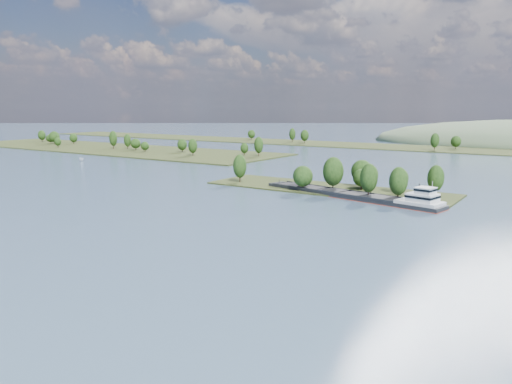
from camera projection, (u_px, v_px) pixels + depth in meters
The scene contains 6 objects.
ground at pixel (240, 216), 151.40m from camera, with size 1800.00×1800.00×0.00m, color #375060.
tree_island at pixel (341, 181), 195.58m from camera, with size 100.00×30.39×14.58m.
left_bank at pixel (107, 148), 391.99m from camera, with size 300.00×80.00×15.42m.
back_shoreline at pixel (466, 150), 375.64m from camera, with size 900.00×60.00×14.28m.
cargo_barge at pixel (360, 196), 179.46m from camera, with size 73.16×23.08×9.86m.
motorboat at pixel (82, 159), 303.97m from camera, with size 2.06×5.47×2.11m, color white.
Camera 1 is at (86.38, -0.22, 32.96)m, focal length 35.00 mm.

